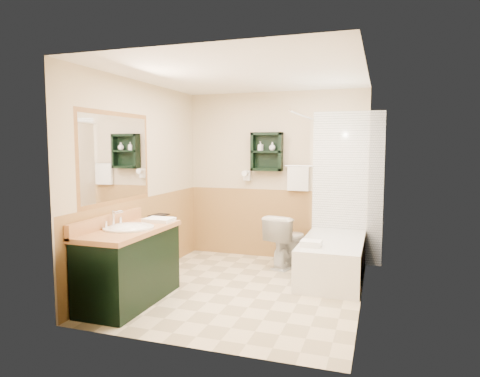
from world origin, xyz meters
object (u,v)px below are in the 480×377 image
vanity (130,265)px  soap_bottle_a (260,149)px  bathtub (333,259)px  hair_dryer (247,176)px  toilet (287,241)px  wall_shelf (267,152)px  soap_bottle_b (272,147)px  vanity_book (153,206)px

vanity → soap_bottle_a: bearing=69.6°
bathtub → soap_bottle_a: (-1.12, 0.66, 1.35)m
hair_dryer → vanity: (-0.59, -2.19, -0.81)m
vanity → soap_bottle_a: 2.60m
toilet → soap_bottle_a: (-0.47, 0.31, 1.24)m
wall_shelf → bathtub: wall_shelf is taller
wall_shelf → vanity: bearing=-112.4°
bathtub → soap_bottle_b: soap_bottle_b is taller
wall_shelf → soap_bottle_a: (-0.09, -0.01, 0.04)m
bathtub → toilet: bearing=152.0°
wall_shelf → soap_bottle_a: 0.10m
vanity_book → soap_bottle_b: soap_bottle_b is taller
bathtub → soap_bottle_a: bearing=149.6°
hair_dryer → vanity_book: (-0.76, -1.40, -0.30)m
bathtub → vanity_book: vanity_book is taller
toilet → wall_shelf: bearing=-23.8°
toilet → soap_bottle_b: size_ratio=6.00×
wall_shelf → vanity_book: wall_shelf is taller
bathtub → soap_bottle_b: bearing=145.2°
soap_bottle_a → soap_bottle_b: size_ratio=1.07×
vanity_book → soap_bottle_b: 1.92m
soap_bottle_b → vanity: bearing=-114.3°
vanity → toilet: size_ratio=1.72×
wall_shelf → vanity_book: size_ratio=2.41×
hair_dryer → vanity: size_ratio=0.19×
vanity_book → wall_shelf: bearing=59.7°
vanity → bathtub: bearing=38.1°
wall_shelf → vanity: 2.61m
toilet → soap_bottle_b: 1.33m
hair_dryer → vanity_book: hair_dryer is taller
wall_shelf → vanity: (-0.89, -2.17, -1.16)m
vanity → vanity_book: 0.95m
vanity → soap_bottle_b: bearing=65.7°
toilet → vanity_book: size_ratio=3.13×
hair_dryer → vanity: 2.41m
vanity_book → soap_bottle_a: 1.82m
vanity_book → vanity: bearing=-70.9°
wall_shelf → toilet: (0.38, -0.32, -1.20)m
wall_shelf → hair_dryer: size_ratio=2.29×
soap_bottle_a → vanity_book: bearing=-125.2°
soap_bottle_b → hair_dryer: bearing=175.5°
vanity → soap_bottle_b: size_ratio=10.33×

